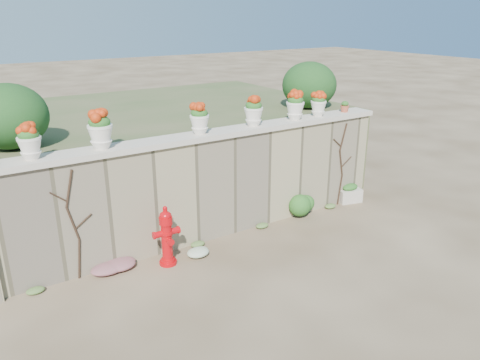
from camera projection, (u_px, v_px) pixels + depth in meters
ground at (265, 274)px, 7.96m from camera, size 80.00×80.00×0.00m
stone_wall at (212, 188)px, 9.04m from camera, size 8.00×0.40×2.00m
wall_cap at (211, 135)px, 8.68m from camera, size 8.10×0.52×0.10m
raised_fill at (148, 149)px, 11.57m from camera, size 9.00×6.00×2.00m
back_shrub_left at (8, 116)px, 7.83m from camera, size 1.30×1.30×1.10m
back_shrub_right at (309, 85)px, 11.20m from camera, size 1.30×1.30×1.10m
vine_left at (74, 224)px, 7.50m from camera, size 0.60×0.04×1.91m
vine_right at (341, 163)px, 10.52m from camera, size 0.60×0.04×1.91m
fire_hydrant at (167, 236)px, 8.09m from camera, size 0.47×0.33×1.09m
planter_box at (350, 193)px, 10.92m from camera, size 0.59×0.43×0.44m
green_shrub at (305, 203)px, 10.06m from camera, size 0.67×0.60×0.63m
magenta_clump at (112, 268)px, 7.94m from camera, size 0.79×0.52×0.21m
white_flowers at (195, 252)px, 8.49m from camera, size 0.53×0.43×0.19m
urn_pot_0 at (29, 142)px, 6.99m from camera, size 0.35×0.35×0.55m
urn_pot_1 at (100, 130)px, 7.52m from camera, size 0.40×0.40×0.63m
urn_pot_2 at (199, 119)px, 8.46m from camera, size 0.35×0.35×0.55m
urn_pot_3 at (254, 111)px, 9.06m from camera, size 0.37×0.37×0.58m
urn_pot_4 at (295, 106)px, 9.59m from camera, size 0.37×0.37×0.58m
urn_pot_5 at (318, 104)px, 9.93m from camera, size 0.33×0.33×0.52m
terracotta_pot at (345, 107)px, 10.38m from camera, size 0.20×0.20×0.23m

